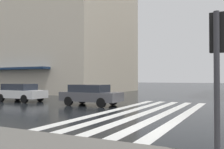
# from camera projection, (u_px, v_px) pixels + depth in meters

# --- Properties ---
(ground_plane) EXTENTS (220.00, 220.00, 0.00)m
(ground_plane) POSITION_uv_depth(u_px,v_px,m) (150.00, 127.00, 9.40)
(ground_plane) COLOR black
(zebra_crossing) EXTENTS (13.00, 4.50, 0.01)m
(zebra_crossing) POSITION_uv_depth(u_px,v_px,m) (148.00, 112.00, 13.62)
(zebra_crossing) COLOR silver
(zebra_crossing) RESTS_ON ground_plane
(haussmann_block_mid) EXTENTS (16.49, 28.94, 21.28)m
(haussmann_block_mid) POSITION_uv_depth(u_px,v_px,m) (33.00, 23.00, 39.11)
(haussmann_block_mid) COLOR beige
(haussmann_block_mid) RESTS_ON ground_plane
(traffic_signal_post) EXTENTS (0.44, 0.30, 3.06)m
(traffic_signal_post) POSITION_uv_depth(u_px,v_px,m) (217.00, 52.00, 5.35)
(traffic_signal_post) COLOR #333338
(traffic_signal_post) RESTS_ON sidewalk_pavement
(car_dark_grey) EXTENTS (1.85, 4.10, 1.41)m
(car_dark_grey) POSITION_uv_depth(u_px,v_px,m) (91.00, 94.00, 17.03)
(car_dark_grey) COLOR #4C4C51
(car_dark_grey) RESTS_ON ground_plane
(car_white) EXTENTS (1.85, 4.10, 1.41)m
(car_white) POSITION_uv_depth(u_px,v_px,m) (20.00, 92.00, 19.98)
(car_white) COLOR silver
(car_white) RESTS_ON ground_plane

